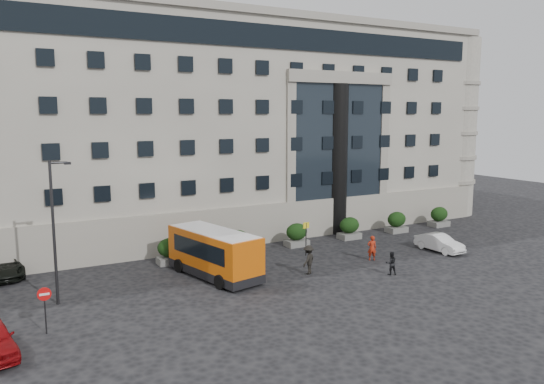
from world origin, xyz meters
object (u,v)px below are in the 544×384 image
Objects in this scene: hedge_d at (349,228)px; white_taxi at (439,243)px; hedge_b at (237,242)px; minibus at (214,251)px; hedge_f at (439,217)px; pedestrian_a at (372,248)px; bus_stop_sign at (306,233)px; pedestrian_c at (309,260)px; pedestrian_b at (391,263)px; hedge_c at (297,235)px; hedge_a at (170,251)px; parked_car_d at (1,266)px; no_entry_sign at (45,301)px; street_lamp at (55,227)px; hedge_e at (397,222)px.

hedge_d is 0.46× the size of white_taxi.
hedge_b is 0.24× the size of minibus.
hedge_b and hedge_f have the same top height.
minibus reaches higher than pedestrian_a.
minibus is at bearing -130.39° from hedge_b.
hedge_d is at bearing 24.66° from bus_stop_sign.
pedestrian_c reaches higher than hedge_b.
pedestrian_a is at bearing -89.09° from pedestrian_b.
hedge_d is (5.20, 0.00, 0.00)m from hedge_c.
hedge_a is at bearing 180.00° from hedge_c.
parked_car_d is 25.32m from pedestrian_b.
minibus is (-8.82, -4.26, 0.74)m from hedge_c.
hedge_a is 0.79× the size of no_entry_sign.
hedge_f reaches higher than parked_car_d.
hedge_b is at bearing 0.00° from hedge_a.
hedge_f is at bearing 0.00° from hedge_b.
pedestrian_a is at bearing -113.02° from hedge_d.
parked_car_d is (-12.10, 6.63, -0.95)m from minibus.
minibus is at bearing -169.56° from bus_stop_sign.
pedestrian_b is 0.80× the size of pedestrian_c.
bus_stop_sign is at bearing -2.22° from minibus.
hedge_a is at bearing 163.58° from bus_stop_sign.
minibus is at bearing 3.25° from street_lamp.
hedge_c is 0.79× the size of no_entry_sign.
hedge_e is 0.24× the size of minibus.
pedestrian_a is (-7.80, -6.12, -0.03)m from hedge_e.
minibus reaches higher than parked_car_d.
pedestrian_b is (6.66, -9.46, -0.15)m from hedge_b.
hedge_c is 0.73× the size of bus_stop_sign.
pedestrian_a is at bearing 172.62° from white_taxi.
hedge_e is at bearing 13.92° from bus_stop_sign.
bus_stop_sign is (-11.30, -2.80, 0.80)m from hedge_e.
minibus reaches higher than pedestrian_b.
pedestrian_a is at bearing -43.45° from bus_stop_sign.
hedge_b is 1.00× the size of hedge_c.
hedge_a and hedge_d have the same top height.
hedge_a is 15.60m from hedge_d.
no_entry_sign is at bearing 18.06° from pedestrian_b.
hedge_a is 9.89m from street_lamp.
hedge_a is 1.00× the size of hedge_e.
pedestrian_b reaches higher than parked_car_d.
pedestrian_c is at bearing -115.38° from hedge_c.
white_taxi is at bearing -3.87° from street_lamp.
street_lamp is 2.01× the size of white_taxi.
pedestrian_a reaches higher than pedestrian_b.
pedestrian_c reaches higher than hedge_a.
minibus is 1.91× the size of white_taxi.
hedge_b and hedge_d have the same top height.
bus_stop_sign is 1.63× the size of pedestrian_b.
hedge_d is 10.40m from hedge_f.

